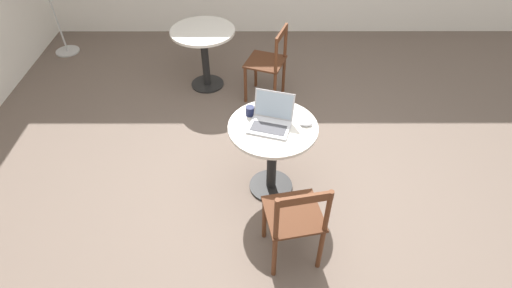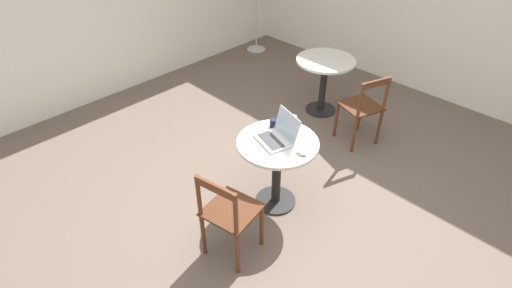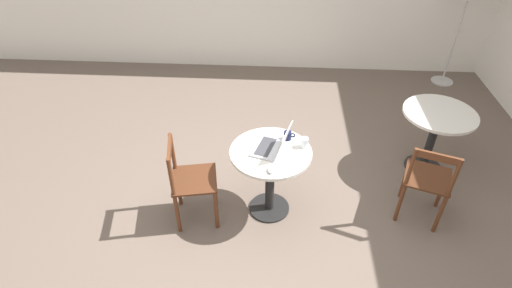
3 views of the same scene
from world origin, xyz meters
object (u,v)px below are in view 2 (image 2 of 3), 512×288
(chair_mid_front, at_px, (363,109))
(mouse, at_px, (302,153))
(laptop, at_px, (278,135))
(chair_near_left, at_px, (229,214))
(cafe_table_mid, at_px, (325,73))
(cafe_table_near, at_px, (277,157))
(drinking_glass, at_px, (293,121))
(mug, at_px, (274,123))

(chair_mid_front, bearing_deg, mouse, -169.64)
(laptop, bearing_deg, chair_near_left, -167.85)
(cafe_table_mid, bearing_deg, chair_mid_front, -109.66)
(cafe_table_near, relative_size, drinking_glass, 7.76)
(laptop, distance_m, mug, 0.21)
(chair_mid_front, distance_m, drinking_glass, 1.17)
(cafe_table_mid, bearing_deg, mouse, -149.26)
(chair_mid_front, bearing_deg, chair_near_left, -176.44)
(chair_near_left, distance_m, chair_mid_front, 2.14)
(cafe_table_mid, xyz_separation_m, chair_near_left, (-2.40, -0.87, -0.10))
(chair_near_left, distance_m, laptop, 0.82)
(mouse, bearing_deg, chair_near_left, 170.27)
(mug, bearing_deg, cafe_table_mid, 19.56)
(chair_near_left, distance_m, drinking_glass, 1.08)
(chair_near_left, xyz_separation_m, mouse, (0.73, -0.12, 0.29))
(mouse, distance_m, drinking_glass, 0.45)
(mouse, bearing_deg, mug, 72.79)
(laptop, bearing_deg, chair_mid_front, -1.02)
(chair_mid_front, bearing_deg, cafe_table_near, 179.76)
(cafe_table_mid, bearing_deg, chair_near_left, -160.07)
(laptop, distance_m, mouse, 0.28)
(chair_mid_front, relative_size, drinking_glass, 9.23)
(chair_mid_front, relative_size, laptop, 2.21)
(cafe_table_near, xyz_separation_m, mug, (0.15, 0.19, 0.22))
(cafe_table_mid, height_order, drinking_glass, drinking_glass)
(cafe_table_mid, distance_m, mouse, 1.96)
(cafe_table_near, bearing_deg, chair_near_left, -169.05)
(cafe_table_mid, height_order, mug, mug)
(cafe_table_near, xyz_separation_m, chair_near_left, (-0.72, -0.14, -0.10))
(chair_mid_front, relative_size, mug, 8.15)
(cafe_table_near, height_order, laptop, laptop)
(mug, relative_size, drinking_glass, 1.13)
(laptop, xyz_separation_m, mug, (0.13, 0.17, -0.01))
(chair_near_left, bearing_deg, cafe_table_mid, 19.93)
(chair_mid_front, distance_m, laptop, 1.44)
(chair_near_left, xyz_separation_m, chair_mid_front, (2.14, 0.13, 0.00))
(chair_near_left, relative_size, mug, 8.15)
(cafe_table_mid, relative_size, mug, 6.85)
(cafe_table_near, distance_m, chair_near_left, 0.74)
(chair_near_left, height_order, drinking_glass, chair_near_left)
(cafe_table_near, xyz_separation_m, cafe_table_mid, (1.68, 0.73, 0.00))
(cafe_table_near, bearing_deg, laptop, 51.33)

